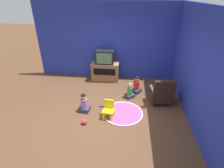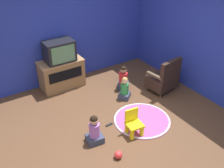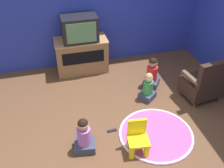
% 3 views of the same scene
% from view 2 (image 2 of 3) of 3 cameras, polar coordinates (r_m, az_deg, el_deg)
% --- Properties ---
extents(ground_plane, '(30.00, 30.00, 0.00)m').
position_cam_2_polar(ground_plane, '(5.22, 2.10, -9.37)').
color(ground_plane, brown).
extents(wall_back, '(5.35, 0.12, 2.84)m').
position_cam_2_polar(wall_back, '(6.30, -13.12, 12.03)').
color(wall_back, '#23339E').
rests_on(wall_back, ground_plane).
extents(wall_right, '(0.12, 5.47, 2.84)m').
position_cam_2_polar(wall_right, '(5.83, 23.02, 8.84)').
color(wall_right, '#23339E').
rests_on(wall_right, ground_plane).
extents(tv_cabinet, '(1.04, 0.53, 0.70)m').
position_cam_2_polar(tv_cabinet, '(6.42, -10.93, 2.30)').
color(tv_cabinet, brown).
rests_on(tv_cabinet, ground_plane).
extents(television, '(0.68, 0.45, 0.49)m').
position_cam_2_polar(television, '(6.15, -11.37, 6.99)').
color(television, black).
rests_on(television, tv_cabinet).
extents(black_armchair, '(0.72, 0.60, 0.85)m').
position_cam_2_polar(black_armchair, '(6.27, 11.21, 1.22)').
color(black_armchair, brown).
rests_on(black_armchair, ground_plane).
extents(yellow_kid_chair, '(0.32, 0.31, 0.50)m').
position_cam_2_polar(yellow_kid_chair, '(4.97, 4.76, -8.87)').
color(yellow_kid_chair, yellow).
rests_on(yellow_kid_chair, ground_plane).
extents(play_mat, '(1.16, 1.16, 0.04)m').
position_cam_2_polar(play_mat, '(5.41, 6.53, -7.77)').
color(play_mat, '#A54C8C').
rests_on(play_mat, ground_plane).
extents(child_watching_left, '(0.36, 0.36, 0.54)m').
position_cam_2_polar(child_watching_left, '(5.93, 2.75, -1.11)').
color(child_watching_left, '#33384C').
rests_on(child_watching_left, ground_plane).
extents(child_watching_center, '(0.33, 0.30, 0.58)m').
position_cam_2_polar(child_watching_center, '(4.76, -3.86, -10.12)').
color(child_watching_center, '#33384C').
rests_on(child_watching_center, ground_plane).
extents(child_watching_right, '(0.40, 0.41, 0.61)m').
position_cam_2_polar(child_watching_right, '(6.27, 2.46, 1.12)').
color(child_watching_right, '#33384C').
rests_on(child_watching_right, ground_plane).
extents(toy_ball, '(0.14, 0.14, 0.14)m').
position_cam_2_polar(toy_ball, '(4.58, 1.38, -15.14)').
color(toy_ball, red).
rests_on(toy_ball, ground_plane).
extents(remote_control, '(0.15, 0.05, 0.02)m').
position_cam_2_polar(remote_control, '(5.26, -0.61, -8.84)').
color(remote_control, black).
rests_on(remote_control, ground_plane).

